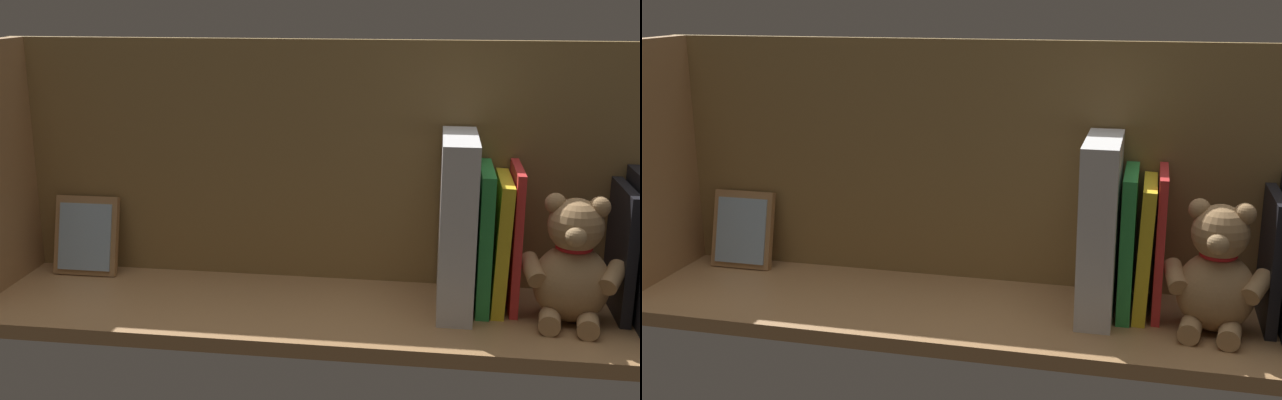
# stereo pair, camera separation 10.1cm
# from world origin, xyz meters

# --- Properties ---
(ground_plane) EXTENTS (1.07, 0.29, 0.02)m
(ground_plane) POSITION_xyz_m (0.00, 0.00, -0.01)
(ground_plane) COLOR #A87A4C
(shelf_back_panel) EXTENTS (1.07, 0.02, 0.39)m
(shelf_back_panel) POSITION_xyz_m (0.00, -0.12, 0.19)
(shelf_back_panel) COLOR olive
(shelf_back_panel) RESTS_ON ground_plane
(shelf_side_divider) EXTENTS (0.02, 0.23, 0.39)m
(shelf_side_divider) POSITION_xyz_m (0.52, 0.00, 0.19)
(shelf_side_divider) COLOR #A87A4C
(shelf_side_divider) RESTS_ON ground_plane
(book_1) EXTENTS (0.02, 0.14, 0.19)m
(book_1) POSITION_xyz_m (-0.44, -0.04, 0.09)
(book_1) COLOR black
(book_1) RESTS_ON ground_plane
(teddy_bear) EXTENTS (0.15, 0.13, 0.19)m
(teddy_bear) POSITION_xyz_m (-0.36, 0.01, 0.08)
(teddy_bear) COLOR tan
(teddy_bear) RESTS_ON ground_plane
(book_2) EXTENTS (0.01, 0.13, 0.21)m
(book_2) POSITION_xyz_m (-0.29, -0.05, 0.11)
(book_2) COLOR red
(book_2) RESTS_ON ground_plane
(book_3) EXTENTS (0.02, 0.14, 0.20)m
(book_3) POSITION_xyz_m (-0.26, -0.04, 0.10)
(book_3) COLOR yellow
(book_3) RESTS_ON ground_plane
(book_4) EXTENTS (0.02, 0.14, 0.21)m
(book_4) POSITION_xyz_m (-0.24, -0.04, 0.11)
(book_4) COLOR green
(book_4) RESTS_ON ground_plane
(dictionary_thick_white) EXTENTS (0.05, 0.17, 0.26)m
(dictionary_thick_white) POSITION_xyz_m (-0.20, -0.02, 0.13)
(dictionary_thick_white) COLOR silver
(dictionary_thick_white) RESTS_ON ground_plane
(picture_frame_leaning) EXTENTS (0.11, 0.05, 0.13)m
(picture_frame_leaning) POSITION_xyz_m (0.41, -0.08, 0.06)
(picture_frame_leaning) COLOR #A87A4C
(picture_frame_leaning) RESTS_ON ground_plane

